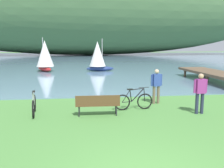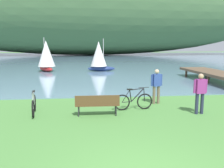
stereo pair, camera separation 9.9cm
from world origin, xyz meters
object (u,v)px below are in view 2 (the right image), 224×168
at_px(bicycle_beside_path, 34,105).
at_px(person_at_shoreline, 156,84).
at_px(person_on_the_grass, 200,91).
at_px(bicycle_leaning_near_bench, 134,101).
at_px(sailboat_nearest_to_shore, 46,56).
at_px(park_bench_near_camera, 97,103).
at_px(sailboat_mid_bay, 99,56).

height_order(bicycle_beside_path, person_at_shoreline, person_at_shoreline).
distance_m(person_at_shoreline, person_on_the_grass, 2.34).
bearing_deg(bicycle_leaning_near_bench, sailboat_nearest_to_shore, 111.03).
relative_size(park_bench_near_camera, person_at_shoreline, 1.06).
bearing_deg(bicycle_beside_path, sailboat_mid_bay, 77.42).
height_order(bicycle_leaning_near_bench, sailboat_mid_bay, sailboat_mid_bay).
height_order(person_at_shoreline, sailboat_mid_bay, sailboat_mid_bay).
height_order(bicycle_leaning_near_bench, bicycle_beside_path, same).
xyz_separation_m(bicycle_leaning_near_bench, sailboat_nearest_to_shore, (-6.33, 16.46, 1.36)).
xyz_separation_m(person_on_the_grass, sailboat_mid_bay, (-3.24, 17.19, 0.73)).
bearing_deg(sailboat_mid_bay, person_on_the_grass, -79.33).
bearing_deg(sailboat_mid_bay, bicycle_leaning_near_bench, -87.83).
bearing_deg(bicycle_beside_path, park_bench_near_camera, -11.15).
height_order(sailboat_nearest_to_shore, sailboat_mid_bay, sailboat_nearest_to_shore).
height_order(park_bench_near_camera, person_at_shoreline, person_at_shoreline).
bearing_deg(park_bench_near_camera, person_at_shoreline, 30.40).
bearing_deg(bicycle_beside_path, person_on_the_grass, -5.94).
relative_size(bicycle_leaning_near_bench, bicycle_beside_path, 1.00).
relative_size(park_bench_near_camera, bicycle_leaning_near_bench, 1.02).
bearing_deg(sailboat_nearest_to_shore, bicycle_beside_path, -83.04).
relative_size(person_on_the_grass, sailboat_nearest_to_shore, 0.47).
bearing_deg(bicycle_leaning_near_bench, person_at_shoreline, 37.08).
bearing_deg(sailboat_mid_bay, person_at_shoreline, -82.68).
distance_m(person_on_the_grass, sailboat_nearest_to_shore, 19.59).
bearing_deg(person_at_shoreline, person_on_the_grass, -56.77).
xyz_separation_m(bicycle_beside_path, person_on_the_grass, (6.92, -0.72, 0.58)).
xyz_separation_m(park_bench_near_camera, sailboat_nearest_to_shore, (-4.67, 17.21, 1.24)).
bearing_deg(bicycle_leaning_near_bench, bicycle_beside_path, -176.99).
relative_size(park_bench_near_camera, sailboat_nearest_to_shore, 0.49).
bearing_deg(sailboat_nearest_to_shore, park_bench_near_camera, -74.81).
bearing_deg(person_on_the_grass, sailboat_nearest_to_shore, 117.22).
height_order(park_bench_near_camera, person_on_the_grass, person_on_the_grass).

